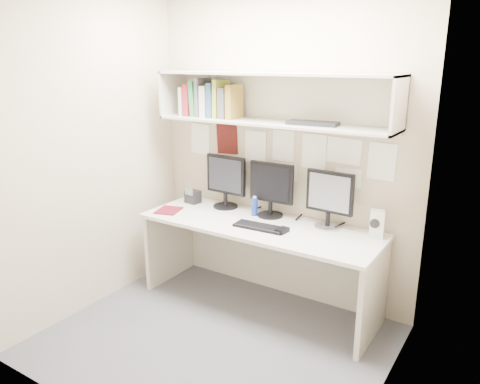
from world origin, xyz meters
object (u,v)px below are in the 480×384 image
Objects in this scene: monitor_right at (329,197)px; monitor_center at (271,187)px; desk at (259,264)px; maroon_notebook at (169,210)px; monitor_left at (226,179)px; keyboard at (260,227)px; speaker at (377,224)px; desk_phone at (193,197)px.

monitor_center is at bearing -176.47° from monitor_right.
desk is at bearing -85.94° from monitor_center.
desk is 8.73× the size of maroon_notebook.
keyboard is (0.54, -0.31, -0.25)m from monitor_left.
monitor_right is at bearing -0.17° from maroon_notebook.
monitor_right is at bearing 23.63° from desk.
monitor_left is at bearing 164.06° from speaker.
maroon_notebook is 0.32m from desk_phone.
maroon_notebook is at bearing -87.54° from desk_phone.
monitor_right is at bearing 3.03° from monitor_left.
monitor_center is at bearing 11.89° from desk_phone.
monitor_left is 1.38m from speaker.
desk is at bearing -152.84° from monitor_right.
desk is 0.65m from monitor_center.
desk is 0.81m from monitor_left.
speaker is (0.89, 0.21, 0.47)m from desk.
desk is at bearing -3.57° from desk_phone.
maroon_notebook is at bearing -160.84° from monitor_right.
monitor_center is at bearing 3.03° from monitor_left.
monitor_right is at bearing -0.77° from monitor_center.
monitor_center is 3.02× the size of desk_phone.
maroon_notebook is (-1.34, -0.37, -0.24)m from monitor_right.
monitor_right reaches higher than speaker.
speaker reaches higher than desk.
monitor_center is 0.52m from monitor_right.
monitor_center is at bearing 8.78° from maroon_notebook.
keyboard is at bearing -11.96° from maroon_notebook.
keyboard reaches higher than maroon_notebook.
desk_phone is at bearing -176.19° from monitor_center.
speaker is at bearing 2.68° from monitor_left.
monitor_center is at bearing 163.88° from speaker.
keyboard reaches higher than desk.
monitor_center is 0.40m from keyboard.
monitor_center reaches higher than monitor_right.
maroon_notebook is (-0.90, -0.06, -0.00)m from keyboard.
monitor_right is at bearing 10.08° from desk_phone.
monitor_right is 1.08× the size of keyboard.
maroon_notebook is 1.50× the size of desk_phone.
monitor_right reaches higher than maroon_notebook.
speaker is at bearing -1.29° from monitor_center.
keyboard is 2.04× the size of speaker.
keyboard is 2.76× the size of desk_phone.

